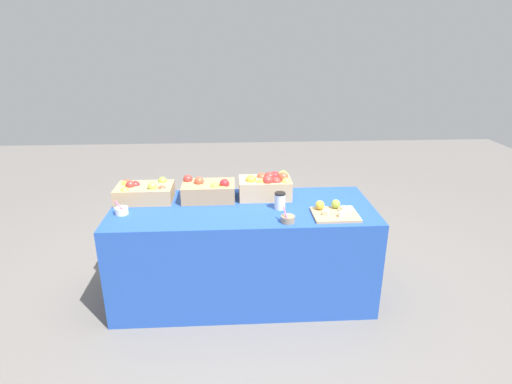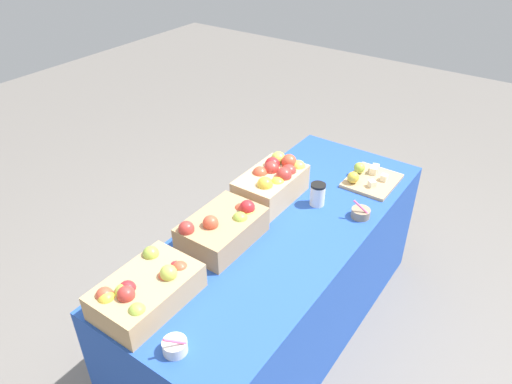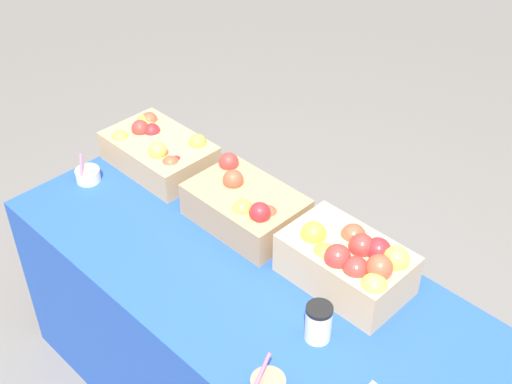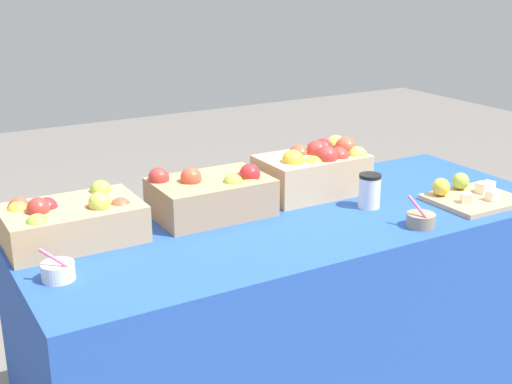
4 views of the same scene
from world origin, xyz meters
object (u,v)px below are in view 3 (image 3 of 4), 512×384
object	(u,v)px
apple_crate_left	(158,150)
apple_crate_middle	(246,206)
sample_bowl_near	(88,175)
coffee_cup	(318,322)
apple_crate_right	(349,262)

from	to	relation	value
apple_crate_left	apple_crate_middle	size ratio (longest dim) A/B	1.06
sample_bowl_near	coffee_cup	distance (m)	1.11
apple_crate_right	sample_bowl_near	world-z (taller)	apple_crate_right
apple_crate_right	coffee_cup	distance (m)	0.24
sample_bowl_near	coffee_cup	bearing A→B (deg)	1.71
apple_crate_left	apple_crate_middle	xyz separation A→B (m)	(0.49, -0.01, 0.00)
apple_crate_right	sample_bowl_near	xyz separation A→B (m)	(-1.03, -0.26, -0.07)
apple_crate_left	apple_crate_middle	bearing A→B (deg)	-0.74
apple_crate_left	sample_bowl_near	distance (m)	0.28
apple_crate_left	sample_bowl_near	xyz separation A→B (m)	(-0.11, -0.25, -0.04)
coffee_cup	sample_bowl_near	bearing A→B (deg)	-178.29
apple_crate_left	apple_crate_middle	distance (m)	0.49
apple_crate_right	apple_crate_left	bearing A→B (deg)	-179.59
apple_crate_right	sample_bowl_near	size ratio (longest dim) A/B	3.92
apple_crate_middle	sample_bowl_near	distance (m)	0.65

